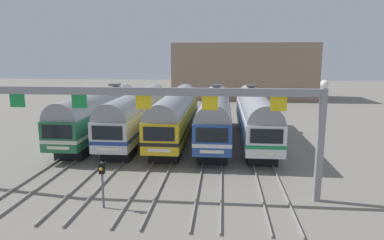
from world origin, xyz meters
The scene contains 10 objects.
ground_plane centered at (0.00, 0.00, 0.00)m, with size 160.00×160.00×0.00m, color gray.
track_bed centered at (0.00, 17.00, 0.07)m, with size 16.76×70.00×0.15m.
commuter_train_green centered at (-7.63, 0.00, 2.69)m, with size 2.88×18.06×5.05m.
commuter_train_silver centered at (-3.81, -0.01, 2.69)m, with size 2.88×18.06×4.77m.
commuter_train_yellow centered at (0.00, -0.01, 2.69)m, with size 2.88×18.06×4.77m.
commuter_train_blue centered at (3.81, 0.00, 2.69)m, with size 2.88×18.06×5.05m.
commuter_train_white centered at (7.63, 0.00, 2.69)m, with size 2.88×18.06×5.05m.
catenary_gantry centered at (0.00, -13.50, 5.21)m, with size 20.49×0.44×6.97m.
yard_signal_mast centered at (-1.91, -15.55, 1.84)m, with size 0.28×0.35×2.63m.
maintenance_building centered at (8.26, 34.19, 5.16)m, with size 26.28×10.00×10.31m, color gray.
Camera 1 is at (4.56, -32.80, 8.35)m, focal length 32.27 mm.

